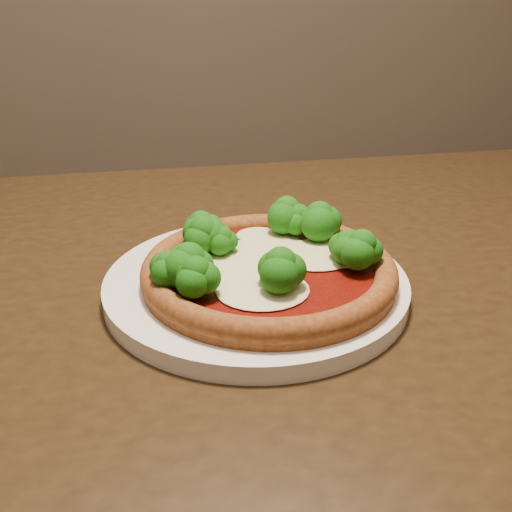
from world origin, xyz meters
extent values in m
cube|color=black|center=(0.14, -0.19, 0.73)|extent=(1.19, 0.91, 0.04)
cylinder|color=black|center=(0.64, 0.22, 0.35)|extent=(0.06, 0.06, 0.71)
cylinder|color=white|center=(0.13, -0.21, 0.76)|extent=(0.30, 0.30, 0.02)
cylinder|color=brown|center=(0.14, -0.22, 0.77)|extent=(0.25, 0.25, 0.01)
torus|color=brown|center=(0.14, -0.22, 0.78)|extent=(0.25, 0.25, 0.02)
cylinder|color=#630A04|center=(0.14, -0.22, 0.78)|extent=(0.20, 0.20, 0.00)
ellipsoid|color=#EDE8BD|center=(0.14, -0.14, 0.78)|extent=(0.05, 0.04, 0.00)
ellipsoid|color=#EDE8BD|center=(0.19, -0.20, 0.78)|extent=(0.08, 0.08, 0.01)
ellipsoid|color=#EDE8BD|center=(0.14, -0.20, 0.78)|extent=(0.09, 0.08, 0.01)
ellipsoid|color=#EDE8BD|center=(0.13, -0.27, 0.78)|extent=(0.09, 0.08, 0.01)
ellipsoid|color=#EDE8BD|center=(0.10, -0.18, 0.78)|extent=(0.07, 0.06, 0.01)
ellipsoid|color=#EDE8BD|center=(0.22, -0.21, 0.78)|extent=(0.05, 0.05, 0.00)
ellipsoid|color=#EDE8BD|center=(0.08, -0.22, 0.78)|extent=(0.07, 0.06, 0.01)
ellipsoid|color=#EDE8BD|center=(0.16, -0.16, 0.78)|extent=(0.06, 0.05, 0.00)
ellipsoid|color=#1E7C13|center=(0.18, -0.15, 0.81)|extent=(0.04, 0.04, 0.04)
ellipsoid|color=#1E7C13|center=(0.23, -0.24, 0.81)|extent=(0.05, 0.05, 0.04)
ellipsoid|color=#1E7C13|center=(0.08, -0.18, 0.81)|extent=(0.05, 0.05, 0.04)
ellipsoid|color=#1E7C13|center=(0.17, -0.14, 0.81)|extent=(0.05, 0.05, 0.04)
ellipsoid|color=#1E7C13|center=(0.06, -0.25, 0.81)|extent=(0.05, 0.05, 0.04)
ellipsoid|color=#1E7C13|center=(0.07, -0.27, 0.81)|extent=(0.05, 0.05, 0.04)
ellipsoid|color=#1E7C13|center=(0.04, -0.25, 0.80)|extent=(0.04, 0.04, 0.03)
ellipsoid|color=#1E7C13|center=(0.22, -0.22, 0.80)|extent=(0.04, 0.04, 0.03)
ellipsoid|color=#1E7C13|center=(0.08, -0.16, 0.81)|extent=(0.05, 0.05, 0.04)
ellipsoid|color=#1E7C13|center=(0.10, -0.19, 0.80)|extent=(0.04, 0.04, 0.03)
ellipsoid|color=#1E7C13|center=(0.06, -0.24, 0.80)|extent=(0.04, 0.04, 0.03)
ellipsoid|color=#1E7C13|center=(0.20, -0.16, 0.81)|extent=(0.05, 0.05, 0.04)
ellipsoid|color=#1E7C13|center=(0.14, -0.27, 0.81)|extent=(0.05, 0.05, 0.04)
camera|label=1|loc=(0.06, -0.71, 1.03)|focal=40.00mm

